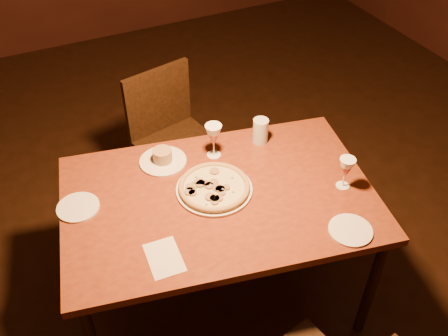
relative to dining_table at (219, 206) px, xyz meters
name	(u,v)px	position (x,y,z in m)	size (l,w,h in m)	color
floor	(245,313)	(0.06, -0.18, -0.69)	(7.00, 7.00, 0.00)	black
dining_table	(219,206)	(0.00, 0.00, 0.00)	(1.57, 1.17, 0.76)	brown
chair_far	(172,136)	(0.07, 0.82, -0.18)	(0.52, 0.52, 0.91)	black
pizza_plate	(214,187)	(-0.01, 0.04, 0.09)	(0.35, 0.35, 0.04)	silver
ramekin_saucer	(163,158)	(-0.15, 0.33, 0.09)	(0.23, 0.23, 0.07)	silver
wine_glass_far	(214,141)	(0.10, 0.27, 0.16)	(0.08, 0.08, 0.18)	#B54B4B
wine_glass_right	(345,173)	(0.55, -0.19, 0.15)	(0.07, 0.07, 0.16)	#B54B4B
water_tumbler	(260,131)	(0.36, 0.27, 0.13)	(0.08, 0.08, 0.13)	silver
side_plate_left	(78,207)	(-0.60, 0.20, 0.07)	(0.19, 0.19, 0.01)	silver
side_plate_near	(350,230)	(0.41, -0.44, 0.07)	(0.19, 0.19, 0.01)	silver
menu_card	(164,258)	(-0.35, -0.23, 0.07)	(0.13, 0.19, 0.00)	beige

